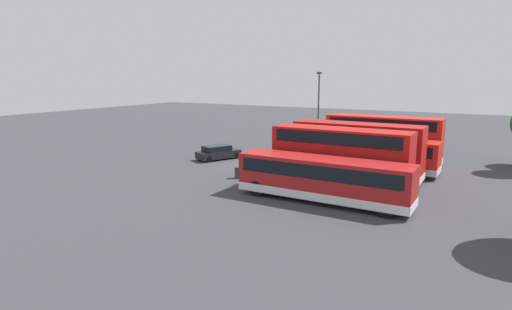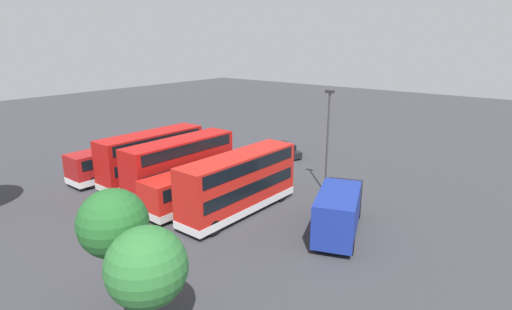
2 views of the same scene
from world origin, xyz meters
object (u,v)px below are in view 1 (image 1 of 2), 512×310
bus_double_decker_fourth (340,157)px  car_hatchback_silver (218,153)px  bus_single_deck_fifth (323,178)px  waste_bin_yellow (238,173)px  bus_double_decker_near_end (382,138)px  bus_single_deck_second (372,153)px  lamp_post_tall (318,106)px  box_truck_blue (383,135)px  bus_double_decker_third (357,149)px

bus_double_decker_fourth → car_hatchback_silver: size_ratio=2.14×
bus_single_deck_fifth → waste_bin_yellow: bus_single_deck_fifth is taller
bus_double_decker_fourth → bus_double_decker_near_end: bearing=177.4°
bus_double_decker_near_end → bus_single_deck_second: (3.56, -0.05, -0.83)m
bus_double_decker_near_end → waste_bin_yellow: (11.76, -8.84, -1.97)m
bus_single_deck_second → lamp_post_tall: (-6.54, -7.69, 3.43)m
bus_single_deck_fifth → lamp_post_tall: size_ratio=1.35×
box_truck_blue → bus_double_decker_near_end: bearing=12.3°
bus_single_deck_fifth → waste_bin_yellow: bearing=-107.8°
bus_double_decker_near_end → bus_double_decker_third: 6.98m
bus_single_deck_second → bus_double_decker_fourth: bus_double_decker_fourth is taller
car_hatchback_silver → bus_double_decker_fourth: bearing=71.6°
bus_double_decker_fourth → waste_bin_yellow: size_ratio=10.73×
bus_single_deck_second → lamp_post_tall: size_ratio=1.29×
bus_double_decker_fourth → waste_bin_yellow: (0.87, -8.34, -1.97)m
box_truck_blue → bus_single_deck_fifth: bearing=3.0°
bus_double_decker_third → car_hatchback_silver: bus_double_decker_third is taller
bus_single_deck_second → box_truck_blue: box_truck_blue is taller
bus_single_deck_second → bus_single_deck_fifth: (10.87, -0.43, 0.00)m
bus_single_deck_fifth → box_truck_blue: 21.84m
bus_double_decker_fourth → box_truck_blue: bus_double_decker_fourth is taller
bus_double_decker_near_end → waste_bin_yellow: size_ratio=11.22×
bus_double_decker_third → bus_single_deck_second: bearing=173.4°
bus_single_deck_fifth → lamp_post_tall: lamp_post_tall is taller
car_hatchback_silver → lamp_post_tall: bearing=142.2°
bus_double_decker_fourth → waste_bin_yellow: 8.61m
bus_double_decker_near_end → bus_single_deck_fifth: bus_double_decker_near_end is taller
bus_double_decker_third → bus_single_deck_fifth: bearing=-0.3°
waste_bin_yellow → bus_double_decker_third: bearing=119.7°
bus_double_decker_third → lamp_post_tall: bearing=-143.8°
bus_single_deck_second → waste_bin_yellow: (8.19, -8.79, -1.15)m
bus_single_deck_second → bus_double_decker_third: size_ratio=1.08×
car_hatchback_silver → waste_bin_yellow: (5.62, 5.96, -0.23)m
box_truck_blue → car_hatchback_silver: bearing=-44.3°
box_truck_blue → lamp_post_tall: 8.25m
car_hatchback_silver → waste_bin_yellow: car_hatchback_silver is taller
bus_single_deck_second → bus_single_deck_fifth: bearing=-2.3°
bus_single_deck_second → bus_double_decker_fourth: size_ratio=1.11×
bus_single_deck_fifth → waste_bin_yellow: 8.85m
bus_double_decker_near_end → bus_single_deck_fifth: (14.44, -0.48, -0.82)m
box_truck_blue → waste_bin_yellow: box_truck_blue is taller
bus_double_decker_third → bus_double_decker_fourth: bearing=-0.8°
car_hatchback_silver → box_truck_blue: bearing=135.7°
bus_double_decker_near_end → lamp_post_tall: lamp_post_tall is taller
bus_double_decker_fourth → car_hatchback_silver: (-4.75, -14.30, -1.74)m
bus_double_decker_near_end → waste_bin_yellow: bus_double_decker_near_end is taller
bus_double_decker_near_end → bus_double_decker_fourth: bearing=-2.6°
box_truck_blue → lamp_post_tall: lamp_post_tall is taller
box_truck_blue → bus_double_decker_third: bearing=4.6°
bus_double_decker_near_end → bus_single_deck_second: size_ratio=0.95×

